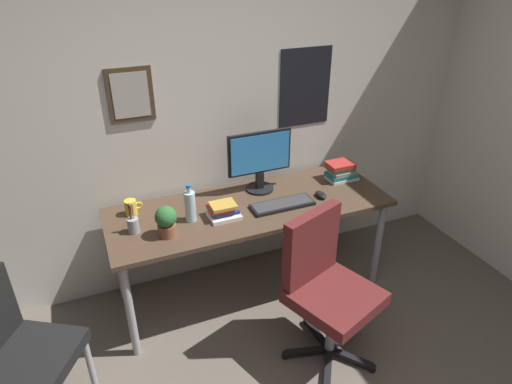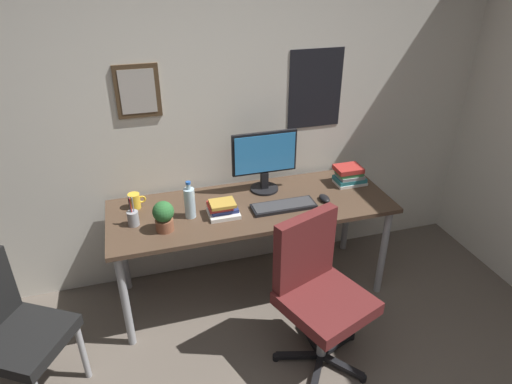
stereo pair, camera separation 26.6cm
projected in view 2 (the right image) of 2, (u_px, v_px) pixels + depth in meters
wall_back at (204, 107)px, 3.03m from camera, size 4.40×0.10×2.60m
desk at (252, 214)px, 3.03m from camera, size 1.90×0.68×0.73m
office_chair at (317, 287)px, 2.58m from camera, size 0.59×0.60×0.95m
side_chair at (11, 328)px, 2.33m from camera, size 0.58×0.58×0.88m
monitor at (264, 159)px, 3.08m from camera, size 0.46×0.20×0.43m
keyboard at (284, 206)px, 2.96m from camera, size 0.43×0.15×0.03m
computer_mouse at (324, 198)px, 3.04m from camera, size 0.06×0.11×0.04m
water_bottle at (190, 202)px, 2.82m from camera, size 0.07×0.07×0.25m
coffee_mug_near at (135, 201)px, 2.94m from camera, size 0.12×0.08×0.10m
potted_plant at (164, 215)px, 2.68m from camera, size 0.13×0.13×0.20m
pen_cup at (133, 217)px, 2.76m from camera, size 0.07×0.07×0.20m
book_stack_left at (223, 209)px, 2.87m from camera, size 0.20×0.17×0.10m
book_stack_right at (349, 175)px, 3.25m from camera, size 0.22×0.16×0.13m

